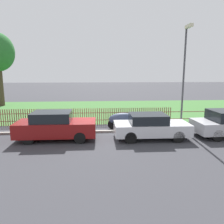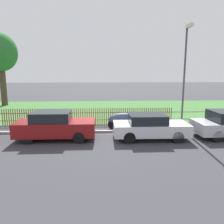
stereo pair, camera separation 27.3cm
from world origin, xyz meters
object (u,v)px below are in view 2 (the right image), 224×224
parked_car_navy_estate (55,125)px  parked_car_red_compact (150,126)px  covered_motorcycle (124,119)px  street_lamp (185,66)px  tree_behind_motorcycle (0,53)px

parked_car_navy_estate → parked_car_red_compact: bearing=-1.9°
covered_motorcycle → street_lamp: street_lamp is taller
parked_car_navy_estate → parked_car_red_compact: parked_car_navy_estate is taller
tree_behind_motorcycle → street_lamp: 18.53m
parked_car_navy_estate → street_lamp: bearing=12.8°
parked_car_red_compact → covered_motorcycle: parked_car_red_compact is taller
parked_car_navy_estate → covered_motorcycle: parked_car_navy_estate is taller
parked_car_red_compact → tree_behind_motorcycle: bearing=136.5°
tree_behind_motorcycle → street_lamp: bearing=-34.6°
parked_car_red_compact → covered_motorcycle: bearing=119.1°
parked_car_navy_estate → street_lamp: street_lamp is taller
parked_car_red_compact → covered_motorcycle: size_ratio=2.01×
street_lamp → covered_motorcycle: bearing=176.1°
parked_car_red_compact → tree_behind_motorcycle: 18.36m
tree_behind_motorcycle → covered_motorcycle: bearing=-41.4°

